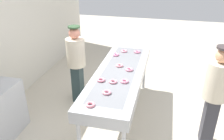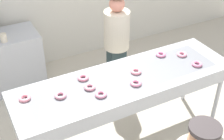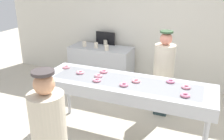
{
  "view_description": "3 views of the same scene",
  "coord_description": "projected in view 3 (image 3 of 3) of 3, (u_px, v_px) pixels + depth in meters",
  "views": [
    {
      "loc": [
        -3.47,
        -0.7,
        2.71
      ],
      "look_at": [
        -0.22,
        0.09,
        1.08
      ],
      "focal_mm": 37.32,
      "sensor_mm": 36.0,
      "label": 1
    },
    {
      "loc": [
        -1.48,
        -2.48,
        3.05
      ],
      "look_at": [
        -0.1,
        0.15,
        1.03
      ],
      "focal_mm": 50.44,
      "sensor_mm": 36.0,
      "label": 2
    },
    {
      "loc": [
        1.08,
        -3.16,
        2.44
      ],
      "look_at": [
        -0.23,
        0.06,
        1.11
      ],
      "focal_mm": 39.43,
      "sensor_mm": 36.0,
      "label": 3
    }
  ],
  "objects": [
    {
      "name": "strawberry_donut_6",
      "position": [
        99.0,
        76.0,
        3.79
      ],
      "size": [
        0.17,
        0.17,
        0.04
      ],
      "primitive_type": "torus",
      "rotation": [
        0.0,
        0.0,
        2.56
      ],
      "color": "pink",
      "rests_on": "fryer_conveyor"
    },
    {
      "name": "strawberry_donut_0",
      "position": [
        66.0,
        67.0,
        4.15
      ],
      "size": [
        0.17,
        0.17,
        0.04
      ],
      "primitive_type": "torus",
      "rotation": [
        0.0,
        0.0,
        2.71
      ],
      "color": "pink",
      "rests_on": "fryer_conveyor"
    },
    {
      "name": "strawberry_donut_1",
      "position": [
        171.0,
        81.0,
        3.59
      ],
      "size": [
        0.14,
        0.14,
        0.04
      ],
      "primitive_type": "torus",
      "rotation": [
        0.0,
        0.0,
        1.71
      ],
      "color": "pink",
      "rests_on": "fryer_conveyor"
    },
    {
      "name": "prep_counter",
      "position": [
        101.0,
        65.0,
        5.87
      ],
      "size": [
        1.46,
        0.63,
        0.89
      ],
      "primitive_type": "cube",
      "color": "#B7BABF",
      "rests_on": "ground"
    },
    {
      "name": "paper_cup_0",
      "position": [
        107.0,
        48.0,
        5.44
      ],
      "size": [
        0.09,
        0.09,
        0.13
      ],
      "primitive_type": "cylinder",
      "color": "beige",
      "rests_on": "prep_counter"
    },
    {
      "name": "strawberry_donut_8",
      "position": [
        186.0,
        87.0,
        3.41
      ],
      "size": [
        0.16,
        0.16,
        0.04
      ],
      "primitive_type": "torus",
      "rotation": [
        0.0,
        0.0,
        1.19
      ],
      "color": "pink",
      "rests_on": "fryer_conveyor"
    },
    {
      "name": "paper_cup_1",
      "position": [
        105.0,
        43.0,
        5.83
      ],
      "size": [
        0.09,
        0.09,
        0.13
      ],
      "primitive_type": "cylinder",
      "color": "beige",
      "rests_on": "prep_counter"
    },
    {
      "name": "back_wall",
      "position": [
        160.0,
        23.0,
        5.46
      ],
      "size": [
        8.0,
        0.12,
        2.93
      ],
      "primitive_type": "cube",
      "color": "silver",
      "rests_on": "ground"
    },
    {
      "name": "strawberry_donut_4",
      "position": [
        136.0,
        81.0,
        3.61
      ],
      "size": [
        0.13,
        0.13,
        0.04
      ],
      "primitive_type": "torus",
      "rotation": [
        0.0,
        0.0,
        3.12
      ],
      "color": "pink",
      "rests_on": "fryer_conveyor"
    },
    {
      "name": "strawberry_donut_2",
      "position": [
        97.0,
        80.0,
        3.63
      ],
      "size": [
        0.17,
        0.17,
        0.04
      ],
      "primitive_type": "torus",
      "rotation": [
        0.0,
        0.0,
        2.69
      ],
      "color": "pink",
      "rests_on": "fryer_conveyor"
    },
    {
      "name": "strawberry_donut_9",
      "position": [
        104.0,
        72.0,
        3.96
      ],
      "size": [
        0.16,
        0.16,
        0.04
      ],
      "primitive_type": "torus",
      "rotation": [
        0.0,
        0.0,
        1.91
      ],
      "color": "pink",
      "rests_on": "fryer_conveyor"
    },
    {
      "name": "strawberry_donut_7",
      "position": [
        185.0,
        95.0,
        3.17
      ],
      "size": [
        0.16,
        0.16,
        0.04
      ],
      "primitive_type": "torus",
      "rotation": [
        0.0,
        0.0,
        0.35
      ],
      "color": "pink",
      "rests_on": "fryer_conveyor"
    },
    {
      "name": "paper_cup_3",
      "position": [
        96.0,
        45.0,
        5.63
      ],
      "size": [
        0.09,
        0.09,
        0.13
      ],
      "primitive_type": "cylinder",
      "color": "beige",
      "rests_on": "prep_counter"
    },
    {
      "name": "paper_cup_2",
      "position": [
        84.0,
        44.0,
        5.74
      ],
      "size": [
        0.09,
        0.09,
        0.13
      ],
      "primitive_type": "cylinder",
      "color": "beige",
      "rests_on": "prep_counter"
    },
    {
      "name": "worker_baker",
      "position": [
        164.0,
        69.0,
        4.34
      ],
      "size": [
        0.36,
        0.36,
        1.58
      ],
      "rotation": [
        0.0,
        0.0,
        3.37
      ],
      "color": "#283A3C",
      "rests_on": "ground"
    },
    {
      "name": "menu_display",
      "position": [
        105.0,
        38.0,
        5.89
      ],
      "size": [
        0.48,
        0.04,
        0.31
      ],
      "primitive_type": "cube",
      "color": "black",
      "rests_on": "prep_counter"
    },
    {
      "name": "customer_waiting",
      "position": [
        50.0,
        136.0,
        2.47
      ],
      "size": [
        0.35,
        0.35,
        1.64
      ],
      "rotation": [
        0.0,
        0.0,
        0.14
      ],
      "color": "#34343C",
      "rests_on": "ground"
    },
    {
      "name": "fryer_conveyor",
      "position": [
        125.0,
        87.0,
        3.67
      ],
      "size": [
        2.6,
        0.78,
        0.98
      ],
      "color": "#B7BABF",
      "rests_on": "ground"
    },
    {
      "name": "strawberry_donut_3",
      "position": [
        80.0,
        72.0,
        3.92
      ],
      "size": [
        0.13,
        0.13,
        0.04
      ],
      "primitive_type": "torus",
      "rotation": [
        0.0,
        0.0,
        0.04
      ],
      "color": "pink",
      "rests_on": "fryer_conveyor"
    },
    {
      "name": "strawberry_donut_5",
      "position": [
        124.0,
        85.0,
        3.48
      ],
      "size": [
        0.18,
        0.18,
        0.04
      ],
      "primitive_type": "torus",
      "rotation": [
        0.0,
        0.0,
        0.83
      ],
      "color": "pink",
      "rests_on": "fryer_conveyor"
    },
    {
      "name": "ground_plane",
      "position": [
        124.0,
        137.0,
        3.98
      ],
      "size": [
        16.0,
        16.0,
        0.0
      ],
      "primitive_type": "plane",
      "color": "beige"
    }
  ]
}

